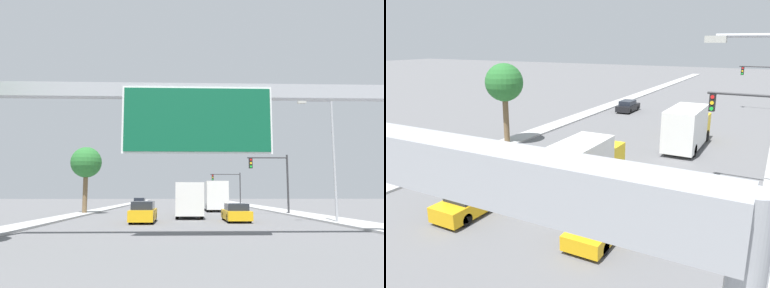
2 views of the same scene
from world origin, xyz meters
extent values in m
cube|color=#A8A8A8|center=(11.25, 60.00, 0.07)|extent=(3.00, 120.00, 0.15)
cube|color=#A8A8A8|center=(-10.75, 60.00, 0.07)|extent=(2.00, 120.00, 0.15)
cube|color=#9EA0A5|center=(0.00, 18.00, 7.15)|extent=(19.90, 0.60, 0.70)
cube|color=white|center=(0.00, 17.70, 5.65)|extent=(7.27, 0.08, 3.30)
cube|color=#0C5133|center=(0.00, 17.65, 5.65)|extent=(7.07, 0.16, 3.10)
cube|color=black|center=(-7.00, 59.30, 0.54)|extent=(1.77, 4.29, 0.72)
cube|color=#1E232D|center=(-7.00, 59.09, 1.17)|extent=(1.56, 2.23, 0.55)
cylinder|color=black|center=(-7.77, 60.63, 0.32)|extent=(0.22, 0.64, 0.64)
cylinder|color=black|center=(-6.23, 60.63, 0.32)|extent=(0.22, 0.64, 0.64)
cylinder|color=black|center=(-7.77, 57.98, 0.32)|extent=(0.22, 0.64, 0.64)
cylinder|color=black|center=(-6.23, 57.98, 0.32)|extent=(0.22, 0.64, 0.64)
cube|color=gold|center=(-3.50, 28.09, 0.57)|extent=(1.74, 4.72, 0.78)
cube|color=#1E232D|center=(-3.50, 27.85, 1.25)|extent=(1.53, 2.45, 0.59)
cylinder|color=black|center=(-4.26, 29.55, 0.32)|extent=(0.22, 0.64, 0.64)
cylinder|color=black|center=(-2.74, 29.55, 0.32)|extent=(0.22, 0.64, 0.64)
cylinder|color=black|center=(-4.26, 26.63, 0.32)|extent=(0.22, 0.64, 0.64)
cylinder|color=black|center=(-2.74, 26.63, 0.32)|extent=(0.22, 0.64, 0.64)
cube|color=gold|center=(3.50, 28.90, 0.51)|extent=(1.79, 4.56, 0.67)
cube|color=#1E232D|center=(3.50, 28.67, 1.11)|extent=(1.57, 2.37, 0.52)
cylinder|color=black|center=(2.72, 30.31, 0.32)|extent=(0.22, 0.64, 0.64)
cylinder|color=black|center=(4.28, 30.31, 0.32)|extent=(0.22, 0.64, 0.64)
cylinder|color=black|center=(2.72, 27.49, 0.32)|extent=(0.22, 0.64, 0.64)
cylinder|color=black|center=(4.28, 27.49, 0.32)|extent=(0.22, 0.64, 0.64)
cube|color=yellow|center=(0.00, 36.83, 1.18)|extent=(2.13, 2.15, 1.76)
cube|color=silver|center=(0.00, 33.00, 1.66)|extent=(2.32, 5.52, 2.72)
cylinder|color=black|center=(-1.02, 36.72, 0.50)|extent=(0.28, 1.00, 1.00)
cylinder|color=black|center=(1.02, 36.72, 0.50)|extent=(0.28, 1.00, 1.00)
cylinder|color=black|center=(-1.02, 31.62, 0.50)|extent=(0.28, 1.00, 1.00)
cylinder|color=black|center=(1.02, 31.62, 0.50)|extent=(0.28, 1.00, 1.00)
cube|color=yellow|center=(3.50, 49.01, 1.35)|extent=(2.28, 2.24, 2.11)
cube|color=silver|center=(3.50, 45.01, 1.92)|extent=(2.48, 5.75, 3.24)
cylinder|color=black|center=(2.40, 48.89, 0.50)|extent=(0.28, 1.00, 1.00)
cylinder|color=black|center=(4.60, 48.89, 0.50)|extent=(0.28, 1.00, 1.00)
cylinder|color=black|center=(2.40, 43.58, 0.50)|extent=(0.28, 1.00, 1.00)
cylinder|color=black|center=(4.60, 43.58, 0.50)|extent=(0.28, 1.00, 1.00)
cylinder|color=#2D2D30|center=(10.25, 38.00, 3.04)|extent=(0.20, 0.20, 6.07)
cylinder|color=#2D2D30|center=(8.20, 38.00, 5.77)|extent=(4.11, 0.14, 0.14)
cube|color=black|center=(6.47, 38.00, 5.20)|extent=(0.35, 0.28, 1.05)
cylinder|color=red|center=(6.47, 37.84, 5.55)|extent=(0.22, 0.04, 0.22)
cylinder|color=yellow|center=(6.47, 37.84, 5.20)|extent=(0.22, 0.04, 0.22)
cylinder|color=green|center=(6.47, 37.84, 4.85)|extent=(0.22, 0.04, 0.22)
cylinder|color=#2D2D30|center=(10.25, 68.00, 2.94)|extent=(0.20, 0.20, 5.88)
cylinder|color=#2D2D30|center=(7.53, 68.00, 5.58)|extent=(5.43, 0.14, 0.14)
cube|color=black|center=(5.25, 68.00, 5.01)|extent=(0.35, 0.28, 1.05)
cylinder|color=red|center=(5.25, 67.84, 5.36)|extent=(0.22, 0.04, 0.22)
cylinder|color=yellow|center=(5.25, 67.84, 5.01)|extent=(0.22, 0.04, 0.22)
cylinder|color=green|center=(5.25, 67.84, 4.66)|extent=(0.22, 0.04, 0.22)
cylinder|color=brown|center=(-10.66, 39.58, 2.69)|extent=(0.49, 0.49, 5.38)
sphere|color=#286B2D|center=(-10.66, 39.58, 5.38)|extent=(3.22, 3.22, 3.22)
cylinder|color=#9EA0A5|center=(10.35, 26.55, 4.53)|extent=(0.18, 0.18, 9.06)
cylinder|color=#9EA0A5|center=(9.24, 26.55, 8.91)|extent=(2.21, 0.12, 0.12)
cube|color=#B2B2A8|center=(8.14, 26.55, 8.81)|extent=(0.60, 0.28, 0.20)
camera|label=1|loc=(-0.88, -0.06, 2.12)|focal=35.00mm
camera|label=2|loc=(10.03, 14.62, 8.76)|focal=35.00mm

